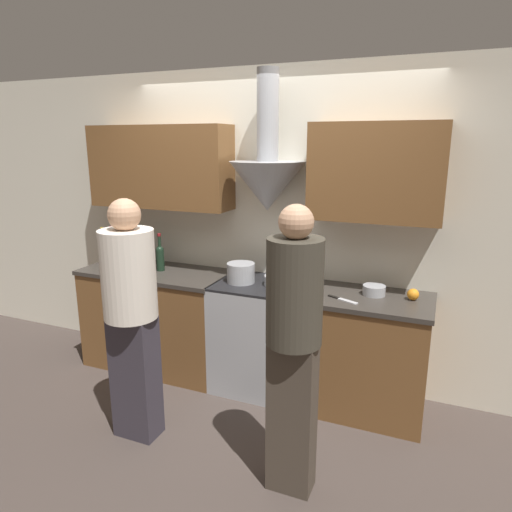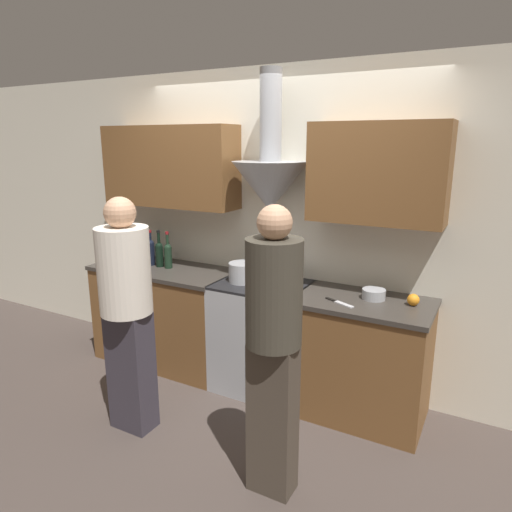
{
  "view_description": "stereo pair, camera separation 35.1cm",
  "coord_description": "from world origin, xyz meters",
  "px_view_note": "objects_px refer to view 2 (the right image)",
  "views": [
    {
      "loc": [
        1.31,
        -2.91,
        2.02
      ],
      "look_at": [
        0.0,
        0.24,
        1.16
      ],
      "focal_mm": 32.0,
      "sensor_mm": 36.0,
      "label": 1
    },
    {
      "loc": [
        1.62,
        -2.76,
        2.02
      ],
      "look_at": [
        0.0,
        0.24,
        1.16
      ],
      "focal_mm": 32.0,
      "sensor_mm": 36.0,
      "label": 2
    }
  ],
  "objects_px": {
    "person_foreground_right": "(273,341)",
    "saucepan": "(374,294)",
    "wine_bottle_5": "(159,253)",
    "orange_fruit": "(413,300)",
    "stove_range": "(262,335)",
    "wine_bottle_2": "(134,248)",
    "wine_bottle_3": "(141,250)",
    "person_foreground_left": "(127,307)",
    "wine_bottle_0": "(117,246)",
    "mixing_bowl": "(281,281)",
    "stock_pot": "(243,272)",
    "wine_bottle_6": "(168,254)",
    "wine_bottle_4": "(151,251)",
    "wine_bottle_1": "(125,246)"
  },
  "relations": [
    {
      "from": "wine_bottle_5",
      "to": "wine_bottle_6",
      "type": "distance_m",
      "value": 0.1
    },
    {
      "from": "wine_bottle_3",
      "to": "wine_bottle_4",
      "type": "bearing_deg",
      "value": 11.92
    },
    {
      "from": "wine_bottle_3",
      "to": "person_foreground_right",
      "type": "height_order",
      "value": "person_foreground_right"
    },
    {
      "from": "wine_bottle_2",
      "to": "wine_bottle_3",
      "type": "bearing_deg",
      "value": -10.38
    },
    {
      "from": "wine_bottle_5",
      "to": "orange_fruit",
      "type": "relative_size",
      "value": 4.01
    },
    {
      "from": "stove_range",
      "to": "wine_bottle_2",
      "type": "relative_size",
      "value": 2.79
    },
    {
      "from": "wine_bottle_6",
      "to": "wine_bottle_3",
      "type": "bearing_deg",
      "value": -177.58
    },
    {
      "from": "wine_bottle_0",
      "to": "stock_pot",
      "type": "distance_m",
      "value": 1.42
    },
    {
      "from": "mixing_bowl",
      "to": "wine_bottle_5",
      "type": "bearing_deg",
      "value": -179.78
    },
    {
      "from": "person_foreground_right",
      "to": "saucepan",
      "type": "bearing_deg",
      "value": 75.53
    },
    {
      "from": "wine_bottle_4",
      "to": "orange_fruit",
      "type": "distance_m",
      "value": 2.33
    },
    {
      "from": "person_foreground_left",
      "to": "wine_bottle_2",
      "type": "bearing_deg",
      "value": 130.64
    },
    {
      "from": "wine_bottle_1",
      "to": "wine_bottle_2",
      "type": "distance_m",
      "value": 0.11
    },
    {
      "from": "wine_bottle_5",
      "to": "saucepan",
      "type": "bearing_deg",
      "value": 1.44
    },
    {
      "from": "stove_range",
      "to": "mixing_bowl",
      "type": "relative_size",
      "value": 3.58
    },
    {
      "from": "wine_bottle_0",
      "to": "person_foreground_left",
      "type": "bearing_deg",
      "value": -42.58
    },
    {
      "from": "wine_bottle_5",
      "to": "person_foreground_left",
      "type": "height_order",
      "value": "person_foreground_left"
    },
    {
      "from": "wine_bottle_5",
      "to": "person_foreground_left",
      "type": "distance_m",
      "value": 1.08
    },
    {
      "from": "wine_bottle_2",
      "to": "orange_fruit",
      "type": "distance_m",
      "value": 2.53
    },
    {
      "from": "wine_bottle_3",
      "to": "person_foreground_right",
      "type": "relative_size",
      "value": 0.2
    },
    {
      "from": "wine_bottle_0",
      "to": "orange_fruit",
      "type": "distance_m",
      "value": 2.74
    },
    {
      "from": "stove_range",
      "to": "saucepan",
      "type": "xyz_separation_m",
      "value": [
        0.88,
        0.06,
        0.49
      ]
    },
    {
      "from": "person_foreground_left",
      "to": "wine_bottle_0",
      "type": "bearing_deg",
      "value": 137.42
    },
    {
      "from": "wine_bottle_2",
      "to": "person_foreground_left",
      "type": "height_order",
      "value": "person_foreground_left"
    },
    {
      "from": "stock_pot",
      "to": "wine_bottle_0",
      "type": "bearing_deg",
      "value": 178.46
    },
    {
      "from": "mixing_bowl",
      "to": "person_foreground_left",
      "type": "height_order",
      "value": "person_foreground_left"
    },
    {
      "from": "wine_bottle_2",
      "to": "person_foreground_right",
      "type": "xyz_separation_m",
      "value": [
        1.97,
        -1.03,
        -0.09
      ]
    },
    {
      "from": "wine_bottle_0",
      "to": "wine_bottle_1",
      "type": "bearing_deg",
      "value": 7.7
    },
    {
      "from": "wine_bottle_6",
      "to": "orange_fruit",
      "type": "relative_size",
      "value": 3.96
    },
    {
      "from": "wine_bottle_3",
      "to": "orange_fruit",
      "type": "bearing_deg",
      "value": 1.33
    },
    {
      "from": "saucepan",
      "to": "person_foreground_right",
      "type": "xyz_separation_m",
      "value": [
        -0.28,
        -1.07,
        0.01
      ]
    },
    {
      "from": "stove_range",
      "to": "orange_fruit",
      "type": "height_order",
      "value": "orange_fruit"
    },
    {
      "from": "wine_bottle_0",
      "to": "wine_bottle_2",
      "type": "height_order",
      "value": "wine_bottle_0"
    },
    {
      "from": "wine_bottle_0",
      "to": "mixing_bowl",
      "type": "height_order",
      "value": "wine_bottle_0"
    },
    {
      "from": "wine_bottle_3",
      "to": "person_foreground_left",
      "type": "distance_m",
      "value": 1.18
    },
    {
      "from": "wine_bottle_2",
      "to": "stock_pot",
      "type": "bearing_deg",
      "value": -2.33
    },
    {
      "from": "wine_bottle_0",
      "to": "wine_bottle_4",
      "type": "xyz_separation_m",
      "value": [
        0.41,
        0.01,
        -0.0
      ]
    },
    {
      "from": "orange_fruit",
      "to": "person_foreground_right",
      "type": "height_order",
      "value": "person_foreground_right"
    },
    {
      "from": "wine_bottle_0",
      "to": "wine_bottle_3",
      "type": "height_order",
      "value": "wine_bottle_0"
    },
    {
      "from": "saucepan",
      "to": "orange_fruit",
      "type": "bearing_deg",
      "value": -1.29
    },
    {
      "from": "wine_bottle_2",
      "to": "wine_bottle_5",
      "type": "relative_size",
      "value": 0.97
    },
    {
      "from": "wine_bottle_0",
      "to": "wine_bottle_4",
      "type": "distance_m",
      "value": 0.41
    },
    {
      "from": "wine_bottle_4",
      "to": "person_foreground_left",
      "type": "relative_size",
      "value": 0.2
    },
    {
      "from": "wine_bottle_6",
      "to": "stock_pot",
      "type": "relative_size",
      "value": 1.48
    },
    {
      "from": "wine_bottle_5",
      "to": "person_foreground_right",
      "type": "distance_m",
      "value": 1.96
    },
    {
      "from": "wine_bottle_1",
      "to": "wine_bottle_6",
      "type": "height_order",
      "value": "wine_bottle_1"
    },
    {
      "from": "stock_pot",
      "to": "wine_bottle_5",
      "type": "bearing_deg",
      "value": 177.19
    },
    {
      "from": "orange_fruit",
      "to": "person_foreground_left",
      "type": "xyz_separation_m",
      "value": [
        -1.71,
        -0.99,
        -0.03
      ]
    },
    {
      "from": "wine_bottle_2",
      "to": "stock_pot",
      "type": "relative_size",
      "value": 1.44
    },
    {
      "from": "wine_bottle_1",
      "to": "wine_bottle_2",
      "type": "xyz_separation_m",
      "value": [
        0.11,
        -0.0,
        -0.01
      ]
    }
  ]
}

